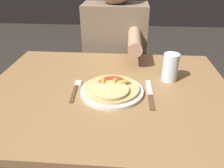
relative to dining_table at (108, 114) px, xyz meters
name	(u,v)px	position (x,y,z in m)	size (l,w,h in m)	color
dining_table	(108,114)	(0.00, 0.00, 0.00)	(1.02, 0.79, 0.77)	olive
plate	(112,91)	(0.02, -0.03, 0.14)	(0.25, 0.25, 0.01)	silver
pizza	(112,88)	(0.02, -0.04, 0.16)	(0.22, 0.22, 0.04)	tan
fork	(76,89)	(-0.13, -0.02, 0.14)	(0.03, 0.18, 0.00)	brown
knife	(150,94)	(0.17, -0.04, 0.14)	(0.02, 0.22, 0.00)	brown
drinking_glass	(170,67)	(0.26, 0.10, 0.19)	(0.07, 0.07, 0.12)	silver
person_diner	(115,52)	(-0.01, 0.59, 0.07)	(0.39, 0.52, 1.21)	#2D2D38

